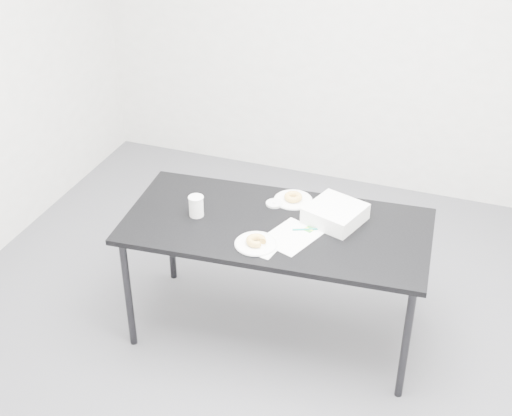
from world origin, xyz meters
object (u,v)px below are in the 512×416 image
(pen, at_px, (305,229))
(coffee_cup, at_px, (196,206))
(table, at_px, (276,233))
(plate_near, at_px, (256,244))
(donut_near, at_px, (256,240))
(plate_far, at_px, (293,200))
(donut_far, at_px, (293,197))
(bakery_box, at_px, (335,214))
(scorecard, at_px, (291,237))

(pen, height_order, coffee_cup, coffee_cup)
(table, height_order, pen, pen)
(plate_near, distance_m, donut_near, 0.02)
(table, relative_size, donut_near, 16.23)
(donut_near, relative_size, plate_far, 0.48)
(donut_far, height_order, bakery_box, bakery_box)
(plate_far, bearing_deg, scorecard, -74.28)
(pen, relative_size, donut_far, 1.31)
(table, bearing_deg, pen, -6.49)
(scorecard, distance_m, donut_far, 0.38)
(scorecard, relative_size, bakery_box, 1.07)
(table, bearing_deg, donut_far, 83.05)
(plate_near, relative_size, donut_near, 2.13)
(table, xyz_separation_m, scorecard, (0.11, -0.09, 0.06))
(scorecard, xyz_separation_m, donut_near, (-0.15, -0.14, 0.03))
(plate_near, xyz_separation_m, donut_far, (0.05, 0.50, 0.02))
(table, height_order, plate_far, plate_far)
(coffee_cup, bearing_deg, scorecard, -2.35)
(plate_near, bearing_deg, table, 80.32)
(plate_near, relative_size, donut_far, 2.17)
(donut_far, bearing_deg, donut_near, -95.71)
(donut_near, relative_size, bakery_box, 0.38)
(donut_near, height_order, bakery_box, bakery_box)
(scorecard, bearing_deg, plate_far, 126.08)
(donut_far, bearing_deg, coffee_cup, -143.73)
(plate_near, distance_m, donut_far, 0.50)
(pen, xyz_separation_m, donut_near, (-0.21, -0.22, 0.02))
(plate_near, relative_size, bakery_box, 0.82)
(pen, height_order, donut_far, donut_far)
(pen, bearing_deg, plate_far, 96.48)
(plate_near, height_order, donut_far, donut_far)
(pen, bearing_deg, donut_near, -155.78)
(pen, height_order, donut_near, donut_near)
(table, relative_size, scorecard, 5.84)
(scorecard, relative_size, plate_near, 1.30)
(plate_near, height_order, donut_near, donut_near)
(coffee_cup, bearing_deg, table, 8.38)
(plate_far, xyz_separation_m, donut_far, (0.00, 0.00, 0.02))
(coffee_cup, bearing_deg, donut_near, -20.92)
(coffee_cup, relative_size, bakery_box, 0.43)
(scorecard, xyz_separation_m, plate_near, (-0.15, -0.14, 0.00))
(scorecard, xyz_separation_m, donut_far, (-0.10, 0.36, 0.02))
(table, xyz_separation_m, donut_far, (0.01, 0.27, 0.08))
(donut_far, bearing_deg, plate_far, 0.00)
(coffee_cup, bearing_deg, pen, 5.62)
(donut_far, bearing_deg, scorecard, -74.28)
(scorecard, height_order, pen, pen)
(coffee_cup, xyz_separation_m, bakery_box, (0.75, 0.21, -0.01))
(table, relative_size, bakery_box, 6.23)
(pen, bearing_deg, plate_near, -155.78)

